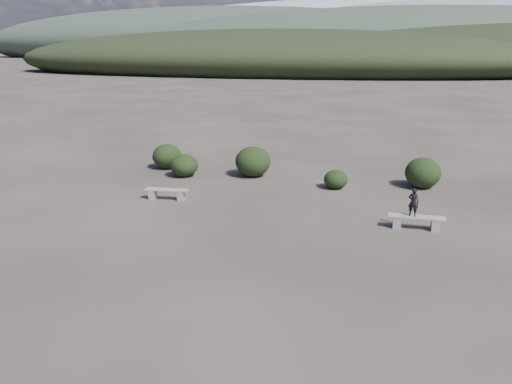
% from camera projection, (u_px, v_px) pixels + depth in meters
% --- Properties ---
extents(ground, '(1200.00, 1200.00, 0.00)m').
position_uv_depth(ground, '(243.00, 278.00, 11.87)').
color(ground, '#312A26').
rests_on(ground, ground).
extents(bench_left, '(1.62, 0.53, 0.40)m').
position_uv_depth(bench_left, '(167.00, 193.00, 17.88)').
color(bench_left, gray).
rests_on(bench_left, ground).
extents(bench_right, '(1.68, 0.42, 0.42)m').
position_uv_depth(bench_right, '(416.00, 221.00, 14.98)').
color(bench_right, gray).
rests_on(bench_right, ground).
extents(seated_person, '(0.35, 0.27, 0.86)m').
position_uv_depth(seated_person, '(413.00, 202.00, 14.85)').
color(seated_person, black).
rests_on(seated_person, bench_right).
extents(shrub_a, '(1.17, 1.17, 0.96)m').
position_uv_depth(shrub_a, '(184.00, 165.00, 21.03)').
color(shrub_a, black).
rests_on(shrub_a, ground).
extents(shrub_b, '(1.49, 1.49, 1.28)m').
position_uv_depth(shrub_b, '(253.00, 162.00, 21.02)').
color(shrub_b, black).
rests_on(shrub_b, ground).
extents(shrub_c, '(0.92, 0.92, 0.74)m').
position_uv_depth(shrub_c, '(336.00, 179.00, 19.26)').
color(shrub_c, black).
rests_on(shrub_c, ground).
extents(shrub_d, '(1.36, 1.36, 1.19)m').
position_uv_depth(shrub_d, '(423.00, 173.00, 19.32)').
color(shrub_d, black).
rests_on(shrub_d, ground).
extents(shrub_f, '(1.31, 1.31, 1.11)m').
position_uv_depth(shrub_f, '(167.00, 156.00, 22.41)').
color(shrub_f, black).
rests_on(shrub_f, ground).
extents(mountain_ridges, '(500.00, 400.00, 56.00)m').
position_uv_depth(mountain_ridges, '(390.00, 37.00, 323.35)').
color(mountain_ridges, black).
rests_on(mountain_ridges, ground).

